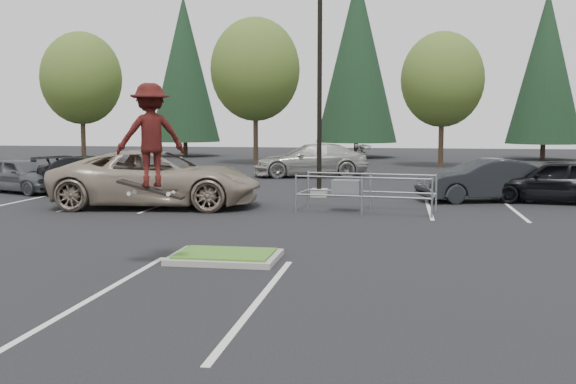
% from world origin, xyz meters
% --- Properties ---
extents(ground, '(120.00, 120.00, 0.00)m').
position_xyz_m(ground, '(0.00, 0.00, 0.00)').
color(ground, black).
rests_on(ground, ground).
extents(grass_median, '(2.20, 1.60, 0.16)m').
position_xyz_m(grass_median, '(0.00, 0.00, 0.08)').
color(grass_median, gray).
rests_on(grass_median, ground).
extents(stall_lines, '(22.62, 17.60, 0.01)m').
position_xyz_m(stall_lines, '(-1.35, 6.02, 0.00)').
color(stall_lines, silver).
rests_on(stall_lines, ground).
extents(light_pole, '(0.70, 0.60, 10.12)m').
position_xyz_m(light_pole, '(0.50, 12.00, 4.56)').
color(light_pole, gray).
rests_on(light_pole, ground).
extents(decid_a, '(5.44, 5.44, 8.91)m').
position_xyz_m(decid_a, '(-18.01, 30.03, 5.58)').
color(decid_a, '#38281C').
rests_on(decid_a, ground).
extents(decid_b, '(5.89, 5.89, 9.64)m').
position_xyz_m(decid_b, '(-6.01, 30.53, 6.04)').
color(decid_b, '#38281C').
rests_on(decid_b, ground).
extents(decid_c, '(5.12, 5.12, 8.38)m').
position_xyz_m(decid_c, '(5.99, 29.83, 5.25)').
color(decid_c, '#38281C').
rests_on(decid_c, ground).
extents(conif_a, '(5.72, 5.72, 13.00)m').
position_xyz_m(conif_a, '(-14.00, 40.00, 7.10)').
color(conif_a, '#38281C').
rests_on(conif_a, ground).
extents(conif_b, '(6.38, 6.38, 14.50)m').
position_xyz_m(conif_b, '(0.00, 40.50, 7.85)').
color(conif_b, '#38281C').
rests_on(conif_b, ground).
extents(conif_c, '(5.50, 5.50, 12.50)m').
position_xyz_m(conif_c, '(14.00, 39.50, 6.85)').
color(conif_c, '#38281C').
rests_on(conif_c, ground).
extents(cart_corral, '(4.42, 2.07, 1.21)m').
position_xyz_m(cart_corral, '(2.02, 7.96, 0.76)').
color(cart_corral, '#92959A').
rests_on(cart_corral, ground).
extents(skateboarder, '(1.48, 1.29, 2.23)m').
position_xyz_m(skateboarder, '(-1.20, -1.00, 2.58)').
color(skateboarder, black).
rests_on(skateboarder, ground).
extents(car_l_tan, '(7.18, 3.88, 1.91)m').
position_xyz_m(car_l_tan, '(-4.50, 8.08, 0.96)').
color(car_l_tan, gray).
rests_on(car_l_tan, ground).
extents(car_l_black, '(5.68, 3.85, 1.53)m').
position_xyz_m(car_l_black, '(-8.00, 10.74, 0.76)').
color(car_l_black, black).
rests_on(car_l_black, ground).
extents(car_l_grey, '(4.47, 3.14, 1.41)m').
position_xyz_m(car_l_grey, '(-11.50, 11.50, 0.71)').
color(car_l_grey, '#494C50').
rests_on(car_l_grey, ground).
extents(car_r_charc, '(4.90, 2.94, 1.53)m').
position_xyz_m(car_r_charc, '(6.50, 11.50, 0.76)').
color(car_r_charc, black).
rests_on(car_r_charc, ground).
extents(car_r_black, '(4.79, 2.46, 1.56)m').
position_xyz_m(car_r_black, '(8.89, 11.50, 0.78)').
color(car_r_black, black).
rests_on(car_r_black, ground).
extents(car_far_silver, '(6.33, 3.96, 1.71)m').
position_xyz_m(car_far_silver, '(-0.96, 21.20, 0.86)').
color(car_far_silver, '#A2A29D').
rests_on(car_far_silver, ground).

